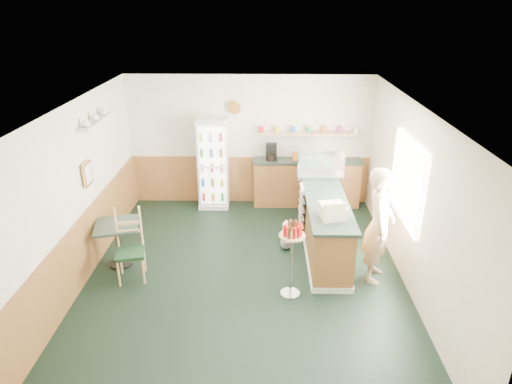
{
  "coord_description": "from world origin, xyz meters",
  "views": [
    {
      "loc": [
        0.32,
        -6.1,
        4.07
      ],
      "look_at": [
        0.18,
        0.6,
        1.22
      ],
      "focal_mm": 32.0,
      "sensor_mm": 36.0,
      "label": 1
    }
  ],
  "objects_px": {
    "condiment_stand": "(292,247)",
    "cafe_table": "(118,236)",
    "cafe_chair": "(131,242)",
    "display_case": "(321,164)",
    "cash_register": "(333,211)",
    "drinks_fridge": "(213,163)",
    "shopkeeper": "(379,225)"
  },
  "relations": [
    {
      "from": "drinks_fridge",
      "to": "cafe_table",
      "type": "relative_size",
      "value": 2.31
    },
    {
      "from": "shopkeeper",
      "to": "cafe_table",
      "type": "distance_m",
      "value": 4.13
    },
    {
      "from": "cash_register",
      "to": "condiment_stand",
      "type": "relative_size",
      "value": 0.33
    },
    {
      "from": "cash_register",
      "to": "condiment_stand",
      "type": "distance_m",
      "value": 0.9
    },
    {
      "from": "drinks_fridge",
      "to": "cafe_chair",
      "type": "distance_m",
      "value": 2.9
    },
    {
      "from": "display_case",
      "to": "shopkeeper",
      "type": "relative_size",
      "value": 0.46
    },
    {
      "from": "cash_register",
      "to": "cafe_table",
      "type": "bearing_deg",
      "value": 167.19
    },
    {
      "from": "drinks_fridge",
      "to": "cafe_chair",
      "type": "bearing_deg",
      "value": -110.24
    },
    {
      "from": "display_case",
      "to": "cafe_chair",
      "type": "xyz_separation_m",
      "value": [
        -3.09,
        -1.82,
        -0.65
      ]
    },
    {
      "from": "cash_register",
      "to": "display_case",
      "type": "bearing_deg",
      "value": 80.91
    },
    {
      "from": "cafe_table",
      "to": "condiment_stand",
      "type": "bearing_deg",
      "value": -15.59
    },
    {
      "from": "condiment_stand",
      "to": "display_case",
      "type": "bearing_deg",
      "value": 74.41
    },
    {
      "from": "shopkeeper",
      "to": "cafe_chair",
      "type": "xyz_separation_m",
      "value": [
        -3.79,
        -0.02,
        -0.32
      ]
    },
    {
      "from": "display_case",
      "to": "cafe_table",
      "type": "relative_size",
      "value": 1.04
    },
    {
      "from": "condiment_stand",
      "to": "cafe_table",
      "type": "height_order",
      "value": "condiment_stand"
    },
    {
      "from": "cash_register",
      "to": "cafe_chair",
      "type": "xyz_separation_m",
      "value": [
        -3.09,
        -0.09,
        -0.51
      ]
    },
    {
      "from": "display_case",
      "to": "cash_register",
      "type": "distance_m",
      "value": 1.73
    },
    {
      "from": "shopkeeper",
      "to": "cafe_table",
      "type": "height_order",
      "value": "shopkeeper"
    },
    {
      "from": "drinks_fridge",
      "to": "display_case",
      "type": "bearing_deg",
      "value": -22.81
    },
    {
      "from": "drinks_fridge",
      "to": "shopkeeper",
      "type": "bearing_deg",
      "value": -43.8
    },
    {
      "from": "shopkeeper",
      "to": "cash_register",
      "type": "bearing_deg",
      "value": 100.83
    },
    {
      "from": "cash_register",
      "to": "cafe_chair",
      "type": "height_order",
      "value": "cash_register"
    },
    {
      "from": "drinks_fridge",
      "to": "shopkeeper",
      "type": "relative_size",
      "value": 1.02
    },
    {
      "from": "drinks_fridge",
      "to": "condiment_stand",
      "type": "bearing_deg",
      "value": -65.21
    },
    {
      "from": "cafe_table",
      "to": "cafe_chair",
      "type": "bearing_deg",
      "value": -45.71
    },
    {
      "from": "condiment_stand",
      "to": "drinks_fridge",
      "type": "bearing_deg",
      "value": 114.79
    },
    {
      "from": "shopkeeper",
      "to": "cafe_chair",
      "type": "relative_size",
      "value": 1.6
    },
    {
      "from": "drinks_fridge",
      "to": "cafe_table",
      "type": "distance_m",
      "value": 2.75
    },
    {
      "from": "condiment_stand",
      "to": "cafe_table",
      "type": "relative_size",
      "value": 1.44
    },
    {
      "from": "condiment_stand",
      "to": "cafe_table",
      "type": "bearing_deg",
      "value": 164.41
    },
    {
      "from": "condiment_stand",
      "to": "cafe_chair",
      "type": "xyz_separation_m",
      "value": [
        -2.46,
        0.46,
        -0.2
      ]
    },
    {
      "from": "cafe_chair",
      "to": "cafe_table",
      "type": "bearing_deg",
      "value": 122.65
    }
  ]
}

